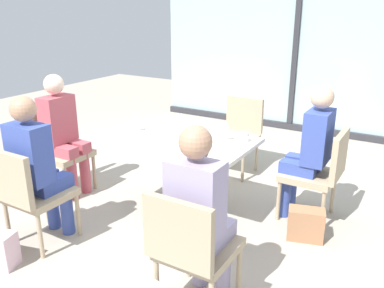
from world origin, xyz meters
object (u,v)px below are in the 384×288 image
object	(u,v)px
person_side_end	(63,129)
handbag_1	(306,224)
chair_front_right	(191,246)
chair_front_left	(29,191)
dining_table_main	(187,159)
chair_side_end	(58,146)
wine_glass_1	(137,118)
person_front_left	(37,163)
wine_glass_4	(196,137)
wine_glass_0	(176,125)
wine_glass_5	(181,118)
wine_glass_2	(169,117)
coffee_cup	(245,137)
chair_near_window	(239,131)
person_front_right	(200,209)
person_far_right	(310,147)
cell_phone_on_table	(203,156)
wine_glass_3	(226,127)
chair_far_right	(320,170)

from	to	relation	value
person_side_end	handbag_1	xyz separation A→B (m)	(2.45, 0.37, -0.56)
chair_front_right	chair_front_left	size ratio (longest dim) A/B	1.00
dining_table_main	handbag_1	size ratio (longest dim) A/B	4.11
person_side_end	chair_side_end	bearing A→B (deg)	-180.00
dining_table_main	wine_glass_1	world-z (taller)	wine_glass_1
chair_side_end	wine_glass_1	xyz separation A→B (m)	(0.86, 0.27, 0.37)
person_side_end	chair_front_right	bearing A→B (deg)	-22.93
person_front_left	handbag_1	bearing A→B (deg)	30.74
dining_table_main	wine_glass_4	world-z (taller)	wine_glass_4
dining_table_main	chair_front_left	bearing A→B (deg)	-122.75
dining_table_main	wine_glass_0	world-z (taller)	wine_glass_0
person_side_end	wine_glass_5	size ratio (longest dim) A/B	6.81
chair_front_right	wine_glass_5	distance (m)	1.68
chair_front_left	handbag_1	world-z (taller)	chair_front_left
wine_glass_2	coffee_cup	size ratio (longest dim) A/B	2.06
chair_front_left	wine_glass_4	distance (m)	1.42
chair_side_end	chair_near_window	world-z (taller)	same
person_front_right	wine_glass_0	size ratio (longest dim) A/B	6.81
dining_table_main	person_front_right	bearing A→B (deg)	-54.67
wine_glass_0	wine_glass_4	world-z (taller)	same
person_front_right	person_front_left	bearing A→B (deg)	180.00
wine_glass_5	chair_front_right	bearing A→B (deg)	-55.70
chair_near_window	person_far_right	size ratio (longest dim) A/B	0.69
person_front_left	cell_phone_on_table	size ratio (longest dim) A/B	8.75
person_side_end	wine_glass_5	bearing A→B (deg)	23.16
wine_glass_4	cell_phone_on_table	distance (m)	0.17
wine_glass_0	cell_phone_on_table	bearing A→B (deg)	-32.67
coffee_cup	dining_table_main	bearing A→B (deg)	-157.94
chair_front_left	wine_glass_3	world-z (taller)	wine_glass_3
wine_glass_0	chair_side_end	bearing A→B (deg)	-168.22
chair_far_right	coffee_cup	size ratio (longest dim) A/B	9.67
wine_glass_5	cell_phone_on_table	size ratio (longest dim) A/B	1.28
chair_far_right	chair_front_left	bearing A→B (deg)	-139.04
person_front_left	wine_glass_0	distance (m)	1.24
chair_front_right	wine_glass_2	xyz separation A→B (m)	(-1.05, 1.32, 0.37)
chair_near_window	cell_phone_on_table	world-z (taller)	chair_near_window
person_front_left	handbag_1	xyz separation A→B (m)	(1.91, 1.13, -0.56)
chair_near_window	wine_glass_1	world-z (taller)	wine_glass_1
person_front_left	wine_glass_2	distance (m)	1.31
wine_glass_1	wine_glass_0	bearing A→B (deg)	0.03
chair_near_window	wine_glass_3	xyz separation A→B (m)	(0.34, -1.03, 0.37)
person_front_left	person_side_end	world-z (taller)	same
chair_far_right	chair_front_left	xyz separation A→B (m)	(-1.89, -1.64, 0.00)
dining_table_main	chair_front_left	xyz separation A→B (m)	(-0.76, -1.18, -0.03)
wine_glass_5	handbag_1	xyz separation A→B (m)	(1.31, -0.11, -0.72)
chair_near_window	person_side_end	world-z (taller)	person_side_end
wine_glass_4	cell_phone_on_table	bearing A→B (deg)	-31.65
chair_front_right	handbag_1	world-z (taller)	chair_front_right
person_far_right	wine_glass_0	bearing A→B (deg)	-155.96
chair_side_end	person_side_end	distance (m)	0.23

